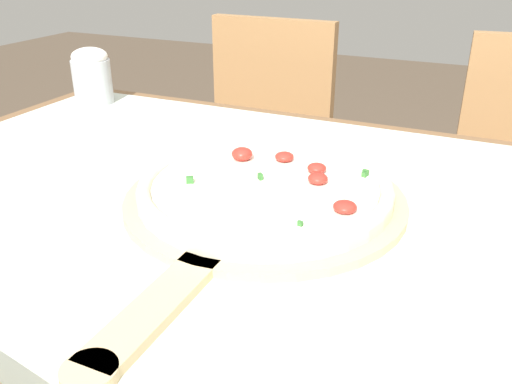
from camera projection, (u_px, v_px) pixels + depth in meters
name	position (u px, v px, depth m)	size (l,w,h in m)	color
dining_table	(283.00, 297.00, 0.74)	(1.45, 0.97, 0.77)	brown
towel_cloth	(285.00, 230.00, 0.69)	(1.37, 0.89, 0.00)	silver
pizza_peel	(259.00, 205.00, 0.74)	(0.39, 0.58, 0.01)	#D6B784
pizza	(265.00, 187.00, 0.74)	(0.35, 0.35, 0.04)	beige
chair_left	(259.00, 153.00, 1.62)	(0.41, 0.41, 0.91)	#A37547
flour_cup	(92.00, 75.00, 1.19)	(0.08, 0.08, 0.12)	#B2B7BC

